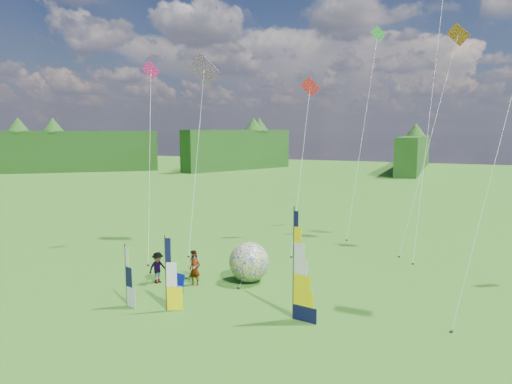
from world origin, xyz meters
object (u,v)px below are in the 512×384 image
at_px(side_banner_left, 166,275).
at_px(spectator_b, 194,264).
at_px(side_banner_far, 126,276).
at_px(camp_chair, 177,285).
at_px(feather_banner_main, 293,266).
at_px(spectator_c, 158,268).
at_px(spectator_a, 195,270).
at_px(spectator_d, 246,265).
at_px(bol_inflatable, 249,262).
at_px(kite_whale, 432,89).

height_order(side_banner_left, spectator_b, side_banner_left).
relative_size(side_banner_far, camp_chair, 2.78).
height_order(spectator_b, camp_chair, spectator_b).
distance_m(feather_banner_main, spectator_c, 8.86).
height_order(side_banner_far, spectator_c, side_banner_far).
distance_m(feather_banner_main, spectator_b, 7.97).
bearing_deg(spectator_a, spectator_d, 35.94).
distance_m(bol_inflatable, camp_chair, 4.34).
xyz_separation_m(feather_banner_main, bol_inflatable, (-3.96, 3.93, -1.37)).
xyz_separation_m(spectator_d, camp_chair, (-2.29, -3.61, -0.35)).
distance_m(bol_inflatable, spectator_c, 5.12).
bearing_deg(bol_inflatable, spectator_d, 149.09).
relative_size(feather_banner_main, spectator_a, 2.86).
distance_m(side_banner_left, kite_whale, 23.65).
relative_size(side_banner_left, bol_inflatable, 1.56).
height_order(feather_banner_main, side_banner_left, feather_banner_main).
distance_m(side_banner_far, spectator_b, 5.01).
bearing_deg(camp_chair, spectator_b, 114.39).
height_order(spectator_c, camp_chair, spectator_c).
xyz_separation_m(side_banner_left, kite_whale, (10.46, 18.84, 9.74)).
height_order(bol_inflatable, spectator_d, bol_inflatable).
bearing_deg(camp_chair, side_banner_far, -110.40).
bearing_deg(kite_whale, spectator_b, -122.97).
bearing_deg(feather_banner_main, spectator_d, 145.93).
xyz_separation_m(feather_banner_main, kite_whale, (4.63, 17.37, 9.01)).
relative_size(side_banner_far, bol_inflatable, 1.32).
relative_size(bol_inflatable, kite_whale, 0.10).
bearing_deg(spectator_b, side_banner_left, -56.07).
xyz_separation_m(side_banner_far, spectator_c, (-0.58, 3.38, -0.61)).
bearing_deg(spectator_a, camp_chair, -97.05).
height_order(side_banner_far, spectator_a, side_banner_far).
bearing_deg(spectator_d, side_banner_left, 82.87).
height_order(spectator_c, kite_whale, kite_whale).
xyz_separation_m(spectator_c, spectator_d, (4.29, 2.45, 0.00)).
bearing_deg(spectator_c, kite_whale, -17.30).
height_order(side_banner_far, spectator_b, side_banner_far).
xyz_separation_m(feather_banner_main, spectator_d, (-4.26, 4.10, -1.62)).
height_order(spectator_b, kite_whale, kite_whale).
distance_m(spectator_b, spectator_d, 3.01).
relative_size(feather_banner_main, spectator_b, 3.04).
bearing_deg(kite_whale, camp_chair, -116.88).
xyz_separation_m(side_banner_left, spectator_d, (1.57, 5.58, -0.89)).
relative_size(bol_inflatable, camp_chair, 2.12).
height_order(feather_banner_main, camp_chair, feather_banner_main).
distance_m(side_banner_far, kite_whale, 24.98).
bearing_deg(kite_whale, spectator_c, -123.35).
height_order(feather_banner_main, spectator_b, feather_banner_main).
bearing_deg(spectator_b, bol_inflatable, 32.00).
bearing_deg(spectator_b, side_banner_far, -81.45).
relative_size(spectator_a, camp_chair, 1.64).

